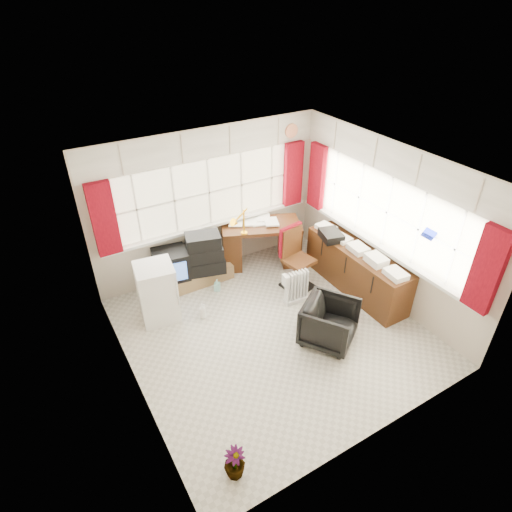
{
  "coord_description": "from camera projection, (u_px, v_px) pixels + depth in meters",
  "views": [
    {
      "loc": [
        -2.58,
        -3.87,
        4.38
      ],
      "look_at": [
        0.04,
        0.55,
        1.01
      ],
      "focal_mm": 30.0,
      "sensor_mm": 36.0,
      "label": 1
    }
  ],
  "objects": [
    {
      "name": "file_tray",
      "position": [
        331.0,
        235.0,
        7.01
      ],
      "size": [
        0.4,
        0.47,
        0.13
      ],
      "primitive_type": "cube",
      "rotation": [
        0.0,
        0.0,
        -0.26
      ],
      "color": "black",
      "rests_on": "credenza"
    },
    {
      "name": "crt_tv",
      "position": [
        171.0,
        264.0,
        6.88
      ],
      "size": [
        0.6,
        0.57,
        0.48
      ],
      "color": "black",
      "rests_on": "tv_bench"
    },
    {
      "name": "office_chair",
      "position": [
        329.0,
        323.0,
        5.97
      ],
      "size": [
        0.98,
        0.99,
        0.65
      ],
      "primitive_type": "imported",
      "rotation": [
        0.0,
        0.0,
        0.58
      ],
      "color": "black",
      "rests_on": "ground"
    },
    {
      "name": "room_walls",
      "position": [
        275.0,
        245.0,
        5.47
      ],
      "size": [
        4.0,
        4.0,
        4.0
      ],
      "color": "beige",
      "rests_on": "ground"
    },
    {
      "name": "credenza",
      "position": [
        356.0,
        269.0,
        6.95
      ],
      "size": [
        0.5,
        2.0,
        0.85
      ],
      "color": "#542C13",
      "rests_on": "ground"
    },
    {
      "name": "desk_lamp",
      "position": [
        244.0,
        216.0,
        6.95
      ],
      "size": [
        0.17,
        0.15,
        0.48
      ],
      "color": "#F9AE0A",
      "rests_on": "desk"
    },
    {
      "name": "task_chair",
      "position": [
        294.0,
        255.0,
        6.96
      ],
      "size": [
        0.52,
        0.54,
        1.08
      ],
      "color": "black",
      "rests_on": "ground"
    },
    {
      "name": "flower_vase",
      "position": [
        235.0,
        463.0,
        4.38
      ],
      "size": [
        0.26,
        0.26,
        0.4
      ],
      "primitive_type": "imported",
      "rotation": [
        0.0,
        0.0,
        -0.16
      ],
      "color": "black",
      "rests_on": "ground"
    },
    {
      "name": "overhead_cabinets",
      "position": [
        297.0,
        152.0,
        6.18
      ],
      "size": [
        3.98,
        3.98,
        0.48
      ],
      "color": "white",
      "rests_on": "room_walls"
    },
    {
      "name": "spray_bottle_b",
      "position": [
        217.0,
        285.0,
        7.06
      ],
      "size": [
        0.13,
        0.13,
        0.21
      ],
      "primitive_type": "imported",
      "rotation": [
        0.0,
        0.0,
        -0.65
      ],
      "color": "#8FD5CB",
      "rests_on": "ground"
    },
    {
      "name": "curtains",
      "position": [
        293.0,
        204.0,
        6.55
      ],
      "size": [
        3.83,
        3.83,
        1.15
      ],
      "color": "maroon",
      "rests_on": "room_walls"
    },
    {
      "name": "mini_fridge",
      "position": [
        157.0,
        292.0,
        6.33
      ],
      "size": [
        0.61,
        0.62,
        0.92
      ],
      "color": "white",
      "rests_on": "ground"
    },
    {
      "name": "window_back",
      "position": [
        212.0,
        221.0,
        7.17
      ],
      "size": [
        3.7,
        0.12,
        3.6
      ],
      "color": "beige",
      "rests_on": "room_walls"
    },
    {
      "name": "tv_bench",
      "position": [
        191.0,
        277.0,
        7.22
      ],
      "size": [
        1.4,
        0.5,
        0.25
      ],
      "primitive_type": "cube",
      "color": "olive",
      "rests_on": "ground"
    },
    {
      "name": "hifi_stack",
      "position": [
        204.0,
        254.0,
        7.0
      ],
      "size": [
        0.74,
        0.57,
        0.69
      ],
      "color": "black",
      "rests_on": "tv_bench"
    },
    {
      "name": "spray_bottle_a",
      "position": [
        203.0,
        311.0,
        6.48
      ],
      "size": [
        0.14,
        0.14,
        0.26
      ],
      "primitive_type": "imported",
      "rotation": [
        0.0,
        0.0,
        0.63
      ],
      "color": "white",
      "rests_on": "ground"
    },
    {
      "name": "desk",
      "position": [
        261.0,
        241.0,
        7.59
      ],
      "size": [
        1.52,
        1.14,
        0.83
      ],
      "color": "#542C13",
      "rests_on": "ground"
    },
    {
      "name": "window_right",
      "position": [
        380.0,
        242.0,
        6.6
      ],
      "size": [
        0.12,
        3.7,
        3.6
      ],
      "color": "beige",
      "rests_on": "room_walls"
    },
    {
      "name": "radiator",
      "position": [
        296.0,
        290.0,
        6.75
      ],
      "size": [
        0.39,
        0.18,
        0.57
      ],
      "color": "white",
      "rests_on": "ground"
    },
    {
      "name": "ground",
      "position": [
        273.0,
        332.0,
        6.29
      ],
      "size": [
        4.0,
        4.0,
        0.0
      ],
      "primitive_type": "plane",
      "color": "beige",
      "rests_on": "ground"
    }
  ]
}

